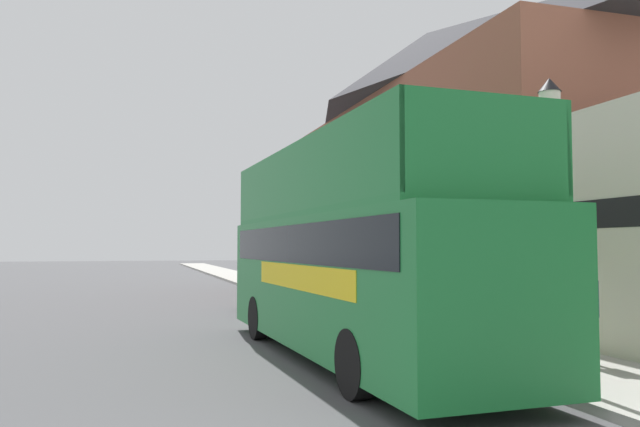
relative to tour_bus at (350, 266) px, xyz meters
The scene contains 9 objects.
ground_plane 14.39m from the tour_bus, 107.22° to the left, with size 144.00×144.00×0.00m, color #4C4C4F.
sidewalk 11.19m from the tour_bus, 74.19° to the left, with size 2.80×108.00×0.14m.
brick_terrace_rear 13.97m from the tour_bus, 56.61° to the left, with size 6.00×21.29×10.95m.
tour_bus is the anchor object (origin of this frame).
parked_car_ahead_of_bus 8.52m from the tour_bus, 86.51° to the left, with size 1.90×4.04×1.51m.
pedestrian_second 4.29m from the tour_bus, 34.74° to the right, with size 0.43×0.24×1.66m.
lamp_post_nearest 4.37m from the tour_bus, 61.17° to the right, with size 0.35×0.35×4.62m.
lamp_post_second 4.83m from the tour_bus, 63.04° to the left, with size 0.35×0.35×4.61m.
lamp_post_third 12.09m from the tour_bus, 79.25° to the left, with size 0.35×0.35×5.10m.
Camera 1 is at (0.09, -4.20, 2.18)m, focal length 35.00 mm.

